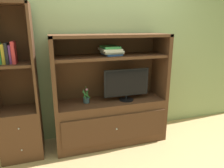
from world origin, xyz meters
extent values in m
plane|color=tan|center=(0.00, 0.00, 0.00)|extent=(8.00, 8.00, 0.00)
cube|color=#8C9E6B|center=(0.00, 0.75, 1.40)|extent=(6.00, 0.10, 2.80)
cube|color=#4C2D1C|center=(0.00, 0.40, 0.32)|extent=(1.56, 0.48, 0.63)
cube|color=#462A19|center=(0.00, 0.15, 0.32)|extent=(1.43, 0.02, 0.38)
sphere|color=silver|center=(0.00, 0.14, 0.32)|extent=(0.02, 0.02, 0.02)
cube|color=#4C2D1C|center=(-0.75, 0.40, 1.08)|extent=(0.05, 0.48, 0.90)
cube|color=#4C2D1C|center=(0.75, 0.40, 1.08)|extent=(0.05, 0.48, 0.90)
cube|color=#4C2D1C|center=(0.00, 0.63, 1.08)|extent=(1.56, 0.02, 0.90)
cube|color=#4C2D1C|center=(0.00, 0.40, 1.52)|extent=(1.56, 0.48, 0.04)
cube|color=#4C2D1C|center=(0.00, 0.40, 1.25)|extent=(1.46, 0.43, 0.04)
cylinder|color=black|center=(0.21, 0.35, 0.64)|extent=(0.20, 0.20, 0.01)
cylinder|color=black|center=(0.21, 0.35, 0.67)|extent=(0.03, 0.03, 0.05)
cube|color=black|center=(0.21, 0.35, 0.89)|extent=(0.64, 0.02, 0.38)
cube|color=black|center=(0.21, 0.33, 0.89)|extent=(0.60, 0.00, 0.34)
cylinder|color=#384C56|center=(-0.35, 0.41, 0.67)|extent=(0.08, 0.08, 0.07)
cylinder|color=#3D6B33|center=(-0.35, 0.41, 0.78)|extent=(0.01, 0.01, 0.17)
cube|color=#2D7A38|center=(-0.33, 0.40, 0.75)|extent=(0.04, 0.12, 0.10)
cube|color=#2D7A38|center=(-0.35, 0.43, 0.75)|extent=(0.09, 0.00, 0.11)
cube|color=#2D7A38|center=(-0.37, 0.40, 0.75)|extent=(0.03, 0.10, 0.11)
cube|color=#2D7A38|center=(-0.35, 0.39, 0.75)|extent=(0.11, 0.00, 0.11)
sphere|color=#C6729E|center=(-0.34, 0.41, 0.82)|extent=(0.03, 0.03, 0.03)
cube|color=#2D519E|center=(0.02, 0.41, 1.28)|extent=(0.23, 0.28, 0.02)
cube|color=silver|center=(0.02, 0.41, 1.30)|extent=(0.27, 0.25, 0.03)
cube|color=silver|center=(0.01, 0.41, 1.32)|extent=(0.26, 0.31, 0.02)
cube|color=silver|center=(-0.01, 0.41, 1.34)|extent=(0.26, 0.30, 0.03)
cube|color=#338C4C|center=(-0.01, 0.40, 1.37)|extent=(0.21, 0.30, 0.03)
cube|color=#4C2D1C|center=(-1.19, 0.40, 0.32)|extent=(0.49, 0.41, 0.64)
sphere|color=silver|center=(-1.19, 0.19, 0.48)|extent=(0.02, 0.02, 0.02)
sphere|color=silver|center=(-1.19, 0.19, 0.19)|extent=(0.02, 0.02, 0.02)
cube|color=#4C2D1C|center=(-0.96, 0.40, 1.27)|extent=(0.03, 0.41, 1.25)
cube|color=#4C2D1C|center=(-1.19, 0.60, 1.27)|extent=(0.49, 0.02, 1.25)
cube|color=#4C2D1C|center=(-1.19, 0.40, 1.20)|extent=(0.43, 0.37, 0.03)
cube|color=#4C2D1C|center=(-1.19, 0.40, 1.87)|extent=(0.49, 0.41, 0.03)
cube|color=gold|center=(-1.27, 0.40, 1.33)|extent=(0.03, 0.13, 0.22)
cube|color=black|center=(-1.23, 0.40, 1.34)|extent=(0.03, 0.17, 0.24)
cube|color=purple|center=(-1.20, 0.40, 1.32)|extent=(0.02, 0.12, 0.21)
cube|color=red|center=(-1.16, 0.40, 1.34)|extent=(0.04, 0.17, 0.25)
camera|label=1|loc=(-0.78, -2.19, 1.64)|focal=32.84mm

